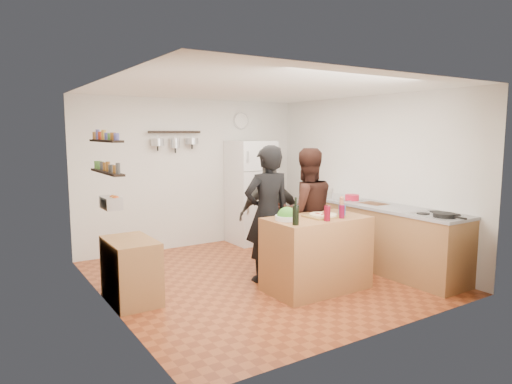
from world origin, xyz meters
TOP-DOWN VIEW (x-y plane):
  - room_shell at (0.00, 0.39)m, footprint 4.20×4.20m
  - prep_island at (0.33, -0.78)m, footprint 1.25×0.72m
  - pizza_board at (0.41, -0.80)m, footprint 0.42×0.34m
  - pizza at (0.41, -0.80)m, footprint 0.34×0.34m
  - salad_bowl at (-0.09, -0.73)m, footprint 0.29×0.29m
  - wine_bottle at (-0.17, -1.00)m, footprint 0.07×0.07m
  - wine_glass_near at (0.28, -1.02)m, footprint 0.07×0.07m
  - wine_glass_far at (0.55, -0.98)m, footprint 0.07×0.07m
  - pepper_mill at (0.78, -0.73)m, footprint 0.05×0.05m
  - salt_canister at (0.63, -0.90)m, footprint 0.09×0.09m
  - person_left at (0.01, -0.17)m, footprint 0.70×0.50m
  - person_center at (0.59, -0.24)m, footprint 1.00×0.88m
  - person_back at (0.35, 0.26)m, footprint 0.97×0.71m
  - counter_run at (1.70, -0.55)m, footprint 0.63×2.63m
  - stove_top at (1.70, -1.50)m, footprint 0.60×0.62m
  - skillet at (1.60, -1.65)m, footprint 0.26×0.26m
  - sink at (1.70, 0.30)m, footprint 0.50×0.80m
  - cutting_board at (1.70, -0.42)m, footprint 0.30×0.40m
  - red_bowl at (1.65, -0.03)m, footprint 0.21×0.21m
  - fridge at (0.95, 1.75)m, footprint 0.70×0.68m
  - wall_clock at (0.95, 2.08)m, footprint 0.30×0.03m
  - spice_shelf_lower at (-1.93, 0.20)m, footprint 0.12×1.00m
  - spice_shelf_upper at (-1.93, 0.20)m, footprint 0.12×1.00m
  - produce_basket at (-1.90, 0.20)m, footprint 0.18×0.35m
  - side_table at (-1.74, 0.06)m, footprint 0.50×0.80m
  - pot_rack at (-0.35, 2.00)m, footprint 0.90×0.04m

SIDE VIEW (x-z plane):
  - side_table at x=-1.74m, z-range 0.00..0.73m
  - counter_run at x=1.70m, z-range 0.00..0.90m
  - prep_island at x=0.33m, z-range 0.00..0.91m
  - person_back at x=0.35m, z-range 0.00..1.52m
  - person_center at x=0.59m, z-range 0.00..1.74m
  - person_left at x=0.01m, z-range 0.00..1.78m
  - fridge at x=0.95m, z-range 0.00..1.80m
  - stove_top at x=1.70m, z-range 0.90..0.92m
  - cutting_board at x=1.70m, z-range 0.90..0.92m
  - sink at x=1.70m, z-range 0.90..0.93m
  - pizza_board at x=0.41m, z-range 0.91..0.93m
  - salad_bowl at x=-0.09m, z-range 0.91..0.97m
  - pizza at x=0.41m, z-range 0.93..0.95m
  - skillet at x=1.60m, z-range 0.92..0.97m
  - red_bowl at x=1.65m, z-range 0.92..1.01m
  - salt_canister at x=0.63m, z-range 0.91..1.05m
  - wine_glass_far at x=0.55m, z-range 0.91..1.07m
  - pepper_mill at x=0.78m, z-range 0.91..1.09m
  - wine_glass_near at x=0.28m, z-range 0.91..1.09m
  - wine_bottle at x=-0.17m, z-range 0.91..1.14m
  - produce_basket at x=-1.90m, z-range 1.08..1.22m
  - room_shell at x=0.00m, z-range -0.85..3.35m
  - spice_shelf_lower at x=-1.93m, z-range 1.49..1.51m
  - spice_shelf_upper at x=-1.93m, z-range 1.84..1.86m
  - pot_rack at x=-0.35m, z-range 1.93..1.97m
  - wall_clock at x=0.95m, z-range 2.00..2.30m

